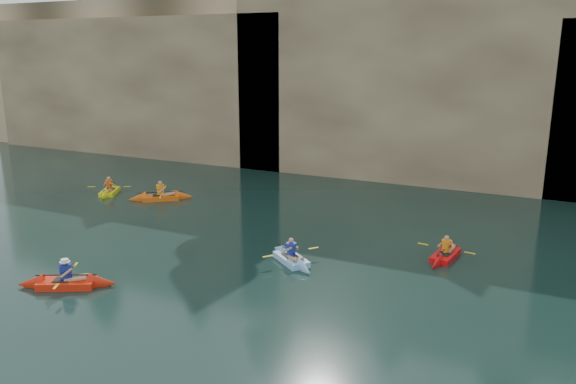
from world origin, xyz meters
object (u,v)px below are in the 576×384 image
at_px(main_kayaker, 67,282).
at_px(kayaker_orange, 161,197).
at_px(kayaker_ltblue_near, 291,258).
at_px(kayaker_red_far, 445,254).

height_order(main_kayaker, kayaker_orange, kayaker_orange).
height_order(kayaker_ltblue_near, kayaker_red_far, kayaker_ltblue_near).
height_order(main_kayaker, kayaker_ltblue_near, main_kayaker).
bearing_deg(kayaker_orange, kayaker_ltblue_near, -63.81).
xyz_separation_m(kayaker_orange, kayaker_ltblue_near, (10.28, -5.23, -0.01)).
relative_size(kayaker_ltblue_near, kayaker_red_far, 0.90).
relative_size(main_kayaker, kayaker_ltblue_near, 1.17).
bearing_deg(main_kayaker, kayaker_red_far, 9.42).
distance_m(main_kayaker, kayaker_red_far, 14.03).
distance_m(main_kayaker, kayaker_ltblue_near, 8.06).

